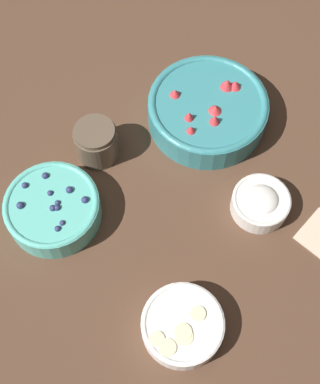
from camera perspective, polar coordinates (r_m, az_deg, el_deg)
name	(u,v)px	position (r m, az deg, el deg)	size (l,w,h in m)	color
ground_plane	(170,212)	(1.09, 1.12, -2.17)	(4.00, 4.00, 0.00)	#4C3323
bowl_strawberries	(208,109)	(1.17, 5.11, 8.79)	(0.26, 0.26, 0.09)	teal
bowl_blueberries	(53,208)	(1.07, -11.37, -1.70)	(0.19, 0.19, 0.07)	#56B7A8
bowl_bananas	(182,325)	(0.99, 2.41, -14.03)	(0.15, 0.15, 0.05)	white
bowl_cream	(261,202)	(1.09, 10.69, -1.09)	(0.12, 0.12, 0.05)	silver
jar_chocolate	(97,143)	(1.13, -6.79, 5.25)	(0.09, 0.09, 0.09)	brown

